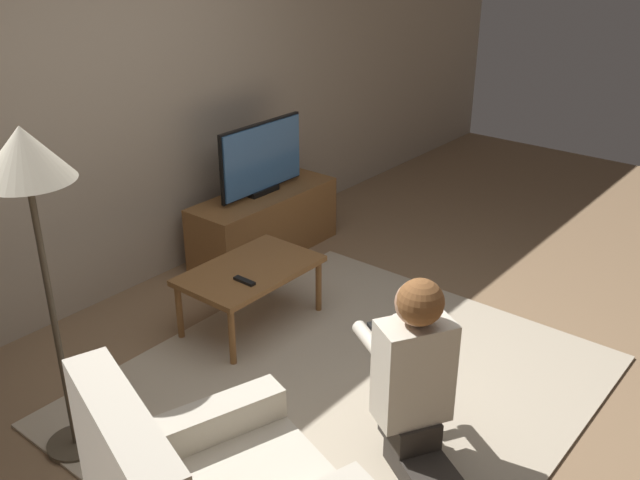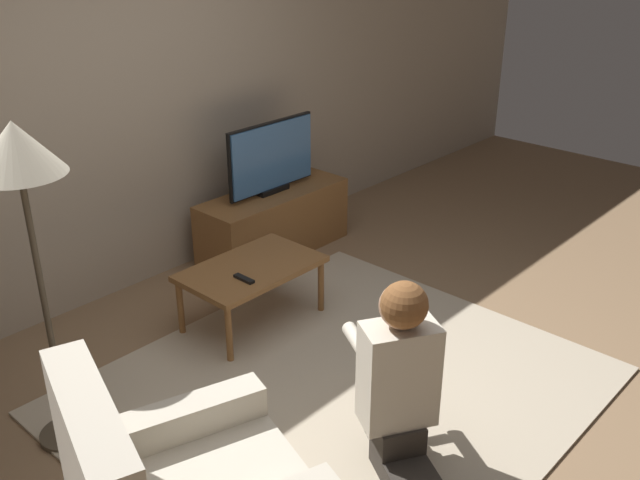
{
  "view_description": "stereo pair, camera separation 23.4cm",
  "coord_description": "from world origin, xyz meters",
  "views": [
    {
      "loc": [
        -2.6,
        -1.93,
        2.42
      ],
      "look_at": [
        0.38,
        0.49,
        0.64
      ],
      "focal_mm": 40.0,
      "sensor_mm": 36.0,
      "label": 1
    },
    {
      "loc": [
        -2.45,
        -2.1,
        2.42
      ],
      "look_at": [
        0.38,
        0.49,
        0.64
      ],
      "focal_mm": 40.0,
      "sensor_mm": 36.0,
      "label": 2
    }
  ],
  "objects": [
    {
      "name": "tv_stand",
      "position": [
        1.02,
        1.55,
        0.25
      ],
      "size": [
        1.23,
        0.44,
        0.5
      ],
      "color": "brown",
      "rests_on": "ground_plane"
    },
    {
      "name": "wall_back",
      "position": [
        0.0,
        1.93,
        1.3
      ],
      "size": [
        10.0,
        0.06,
        2.6
      ],
      "color": "tan",
      "rests_on": "ground_plane"
    },
    {
      "name": "person_kneeling",
      "position": [
        -0.25,
        -0.58,
        0.51
      ],
      "size": [
        0.61,
        0.8,
        0.98
      ],
      "rotation": [
        0.0,
        0.0,
        2.6
      ],
      "color": "#332D28",
      "rests_on": "rug"
    },
    {
      "name": "rug",
      "position": [
        0.0,
        0.0,
        0.01
      ],
      "size": [
        2.66,
        2.31,
        0.02
      ],
      "color": "#BCAD93",
      "rests_on": "ground_plane"
    },
    {
      "name": "ground_plane",
      "position": [
        0.0,
        0.0,
        0.0
      ],
      "size": [
        10.0,
        10.0,
        0.0
      ],
      "primitive_type": "plane",
      "color": "#896B4C"
    },
    {
      "name": "remote",
      "position": [
        0.02,
        0.78,
        0.42
      ],
      "size": [
        0.04,
        0.15,
        0.02
      ],
      "color": "black",
      "rests_on": "coffee_table"
    },
    {
      "name": "floor_lamp",
      "position": [
        -1.2,
        0.76,
        1.41
      ],
      "size": [
        0.4,
        0.4,
        1.64
      ],
      "color": "#4C4233",
      "rests_on": "ground_plane"
    },
    {
      "name": "coffee_table",
      "position": [
        0.18,
        0.88,
        0.37
      ],
      "size": [
        0.87,
        0.54,
        0.41
      ],
      "color": "brown",
      "rests_on": "ground_plane"
    },
    {
      "name": "tv",
      "position": [
        1.02,
        1.55,
        0.77
      ],
      "size": [
        0.82,
        0.08,
        0.54
      ],
      "color": "black",
      "rests_on": "tv_stand"
    }
  ]
}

